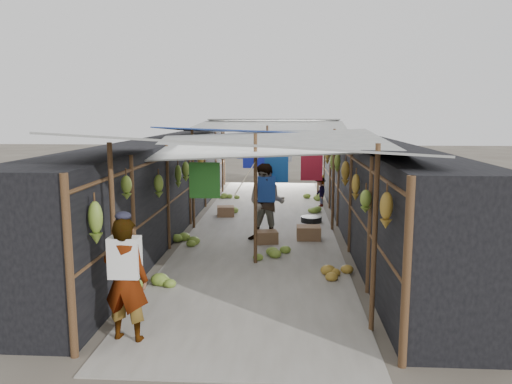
% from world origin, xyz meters
% --- Properties ---
extents(ground, '(80.00, 80.00, 0.00)m').
position_xyz_m(ground, '(0.00, 0.00, 0.00)').
color(ground, '#6B6356').
rests_on(ground, ground).
extents(aisle_slab, '(3.60, 16.00, 0.02)m').
position_xyz_m(aisle_slab, '(0.00, 6.50, 0.01)').
color(aisle_slab, '#9E998E').
rests_on(aisle_slab, ground).
extents(stall_left, '(1.40, 15.00, 2.30)m').
position_xyz_m(stall_left, '(-2.70, 6.50, 1.15)').
color(stall_left, black).
rests_on(stall_left, ground).
extents(stall_right, '(1.40, 15.00, 2.30)m').
position_xyz_m(stall_right, '(2.70, 6.50, 1.15)').
color(stall_right, black).
rests_on(stall_right, ground).
extents(crate_near, '(0.57, 0.49, 0.30)m').
position_xyz_m(crate_near, '(0.16, 4.55, 0.15)').
color(crate_near, brown).
rests_on(crate_near, ground).
extents(crate_mid, '(0.56, 0.45, 0.34)m').
position_xyz_m(crate_mid, '(1.14, 4.94, 0.17)').
color(crate_mid, brown).
rests_on(crate_mid, ground).
extents(crate_back, '(0.54, 0.47, 0.31)m').
position_xyz_m(crate_back, '(-1.14, 7.48, 0.16)').
color(crate_back, brown).
rests_on(crate_back, ground).
extents(black_basin, '(0.57, 0.57, 0.17)m').
position_xyz_m(black_basin, '(1.30, 6.84, 0.09)').
color(black_basin, black).
rests_on(black_basin, ground).
extents(vendor_elderly, '(0.67, 0.49, 1.68)m').
position_xyz_m(vendor_elderly, '(-1.48, -0.50, 0.84)').
color(vendor_elderly, white).
rests_on(vendor_elderly, ground).
extents(shopper_blue, '(1.00, 0.85, 1.84)m').
position_xyz_m(shopper_blue, '(0.15, 4.76, 0.92)').
color(shopper_blue, '#1E3F98').
rests_on(shopper_blue, ground).
extents(vendor_seated, '(0.48, 0.69, 0.98)m').
position_xyz_m(vendor_seated, '(1.70, 9.19, 0.49)').
color(vendor_seated, '#4F4944').
rests_on(vendor_seated, ground).
extents(market_canopy, '(5.62, 15.20, 2.77)m').
position_xyz_m(market_canopy, '(0.03, 6.83, 2.40)').
color(market_canopy, brown).
rests_on(market_canopy, ground).
extents(hanging_bananas, '(3.95, 14.23, 0.77)m').
position_xyz_m(hanging_bananas, '(-0.14, 6.28, 1.66)').
color(hanging_bananas, olive).
rests_on(hanging_bananas, ground).
extents(floor_bananas, '(4.05, 9.72, 0.35)m').
position_xyz_m(floor_bananas, '(-0.36, 5.68, 0.16)').
color(floor_bananas, olive).
rests_on(floor_bananas, ground).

